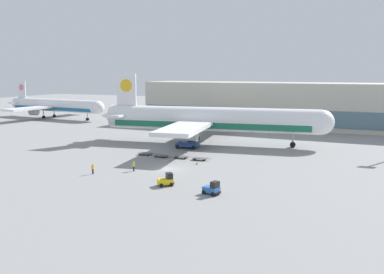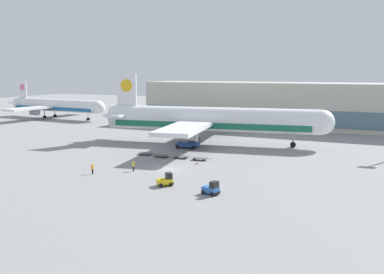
{
  "view_description": "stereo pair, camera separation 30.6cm",
  "coord_description": "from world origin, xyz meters",
  "px_view_note": "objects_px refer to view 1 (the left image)",
  "views": [
    {
      "loc": [
        34.84,
        -67.32,
        17.5
      ],
      "look_at": [
        -0.95,
        12.9,
        4.0
      ],
      "focal_mm": 40.0,
      "sensor_mm": 36.0,
      "label": 1
    },
    {
      "loc": [
        35.12,
        -67.2,
        17.5
      ],
      "look_at": [
        -0.95,
        12.9,
        4.0
      ],
      "focal_mm": 40.0,
      "sensor_mm": 36.0,
      "label": 2
    }
  ],
  "objects_px": {
    "airplane_distant": "(54,106)",
    "baggage_dolly_third": "(181,156)",
    "baggage_dolly_trail": "(200,158)",
    "ground_crew_far": "(134,165)",
    "baggage_dolly_lead": "(145,153)",
    "baggage_tug_foreground": "(212,189)",
    "airplane_main": "(207,120)",
    "baggage_dolly_second": "(161,155)",
    "ground_crew_near": "(93,168)",
    "scissor_lift_loader": "(187,139)",
    "traffic_cone_near": "(197,163)",
    "baggage_tug_mid": "(166,180)"
  },
  "relations": [
    {
      "from": "baggage_tug_mid",
      "to": "baggage_dolly_third",
      "type": "xyz_separation_m",
      "value": [
        -6.93,
        19.94,
        -0.49
      ]
    },
    {
      "from": "airplane_main",
      "to": "baggage_dolly_lead",
      "type": "distance_m",
      "value": 20.7
    },
    {
      "from": "ground_crew_near",
      "to": "baggage_tug_mid",
      "type": "bearing_deg",
      "value": 90.57
    },
    {
      "from": "baggage_dolly_second",
      "to": "baggage_dolly_third",
      "type": "height_order",
      "value": "same"
    },
    {
      "from": "scissor_lift_loader",
      "to": "traffic_cone_near",
      "type": "relative_size",
      "value": 8.32
    },
    {
      "from": "scissor_lift_loader",
      "to": "traffic_cone_near",
      "type": "distance_m",
      "value": 17.69
    },
    {
      "from": "baggage_dolly_third",
      "to": "ground_crew_near",
      "type": "height_order",
      "value": "ground_crew_near"
    },
    {
      "from": "baggage_dolly_third",
      "to": "ground_crew_far",
      "type": "bearing_deg",
      "value": -107.42
    },
    {
      "from": "baggage_dolly_lead",
      "to": "baggage_dolly_third",
      "type": "relative_size",
      "value": 1.0
    },
    {
      "from": "baggage_tug_foreground",
      "to": "traffic_cone_near",
      "type": "bearing_deg",
      "value": 134.47
    },
    {
      "from": "baggage_dolly_trail",
      "to": "airplane_main",
      "type": "bearing_deg",
      "value": 102.78
    },
    {
      "from": "scissor_lift_loader",
      "to": "baggage_dolly_third",
      "type": "distance_m",
      "value": 12.04
    },
    {
      "from": "scissor_lift_loader",
      "to": "baggage_dolly_trail",
      "type": "relative_size",
      "value": 1.49
    },
    {
      "from": "ground_crew_near",
      "to": "ground_crew_far",
      "type": "relative_size",
      "value": 1.04
    },
    {
      "from": "airplane_main",
      "to": "baggage_dolly_trail",
      "type": "relative_size",
      "value": 15.39
    },
    {
      "from": "baggage_dolly_lead",
      "to": "baggage_dolly_trail",
      "type": "xyz_separation_m",
      "value": [
        12.61,
        -0.11,
        0.0
      ]
    },
    {
      "from": "ground_crew_far",
      "to": "baggage_tug_foreground",
      "type": "bearing_deg",
      "value": 0.84
    },
    {
      "from": "traffic_cone_near",
      "to": "airplane_distant",
      "type": "bearing_deg",
      "value": 147.18
    },
    {
      "from": "ground_crew_near",
      "to": "baggage_dolly_trail",
      "type": "bearing_deg",
      "value": 152.45
    },
    {
      "from": "baggage_tug_foreground",
      "to": "ground_crew_near",
      "type": "distance_m",
      "value": 23.53
    },
    {
      "from": "airplane_main",
      "to": "baggage_dolly_second",
      "type": "relative_size",
      "value": 15.39
    },
    {
      "from": "airplane_distant",
      "to": "traffic_cone_near",
      "type": "xyz_separation_m",
      "value": [
        81.79,
        -52.74,
        -4.41
      ]
    },
    {
      "from": "baggage_tug_mid",
      "to": "baggage_dolly_lead",
      "type": "bearing_deg",
      "value": 85.36
    },
    {
      "from": "scissor_lift_loader",
      "to": "baggage_dolly_trail",
      "type": "distance_m",
      "value": 14.07
    },
    {
      "from": "airplane_main",
      "to": "ground_crew_far",
      "type": "distance_m",
      "value": 32.85
    },
    {
      "from": "baggage_tug_foreground",
      "to": "ground_crew_near",
      "type": "bearing_deg",
      "value": -172.88
    },
    {
      "from": "baggage_dolly_second",
      "to": "ground_crew_near",
      "type": "relative_size",
      "value": 2.05
    },
    {
      "from": "baggage_tug_foreground",
      "to": "baggage_dolly_second",
      "type": "height_order",
      "value": "baggage_tug_foreground"
    },
    {
      "from": "airplane_main",
      "to": "baggage_tug_mid",
      "type": "relative_size",
      "value": 20.93
    },
    {
      "from": "baggage_dolly_third",
      "to": "baggage_dolly_trail",
      "type": "relative_size",
      "value": 1.0
    },
    {
      "from": "baggage_dolly_lead",
      "to": "traffic_cone_near",
      "type": "height_order",
      "value": "traffic_cone_near"
    },
    {
      "from": "airplane_distant",
      "to": "airplane_main",
      "type": "bearing_deg",
      "value": -16.98
    },
    {
      "from": "baggage_tug_mid",
      "to": "baggage_dolly_trail",
      "type": "bearing_deg",
      "value": 55.61
    },
    {
      "from": "baggage_dolly_second",
      "to": "baggage_tug_foreground",
      "type": "bearing_deg",
      "value": -52.44
    },
    {
      "from": "airplane_main",
      "to": "baggage_dolly_third",
      "type": "height_order",
      "value": "airplane_main"
    },
    {
      "from": "baggage_tug_foreground",
      "to": "ground_crew_far",
      "type": "bearing_deg",
      "value": 171.13
    },
    {
      "from": "baggage_dolly_trail",
      "to": "ground_crew_far",
      "type": "relative_size",
      "value": 2.14
    },
    {
      "from": "airplane_distant",
      "to": "baggage_dolly_third",
      "type": "xyz_separation_m",
      "value": [
        76.66,
        -48.87,
        -4.35
      ]
    },
    {
      "from": "baggage_dolly_second",
      "to": "ground_crew_far",
      "type": "height_order",
      "value": "ground_crew_far"
    },
    {
      "from": "traffic_cone_near",
      "to": "baggage_dolly_third",
      "type": "bearing_deg",
      "value": 142.99
    },
    {
      "from": "ground_crew_far",
      "to": "ground_crew_near",
      "type": "bearing_deg",
      "value": -113.28
    },
    {
      "from": "airplane_main",
      "to": "baggage_dolly_trail",
      "type": "height_order",
      "value": "airplane_main"
    },
    {
      "from": "baggage_dolly_second",
      "to": "baggage_dolly_trail",
      "type": "relative_size",
      "value": 1.0
    },
    {
      "from": "scissor_lift_loader",
      "to": "ground_crew_near",
      "type": "distance_m",
      "value": 29.97
    },
    {
      "from": "airplane_main",
      "to": "scissor_lift_loader",
      "type": "height_order",
      "value": "airplane_main"
    },
    {
      "from": "baggage_tug_foreground",
      "to": "baggage_dolly_third",
      "type": "distance_m",
      "value": 26.33
    },
    {
      "from": "baggage_tug_foreground",
      "to": "ground_crew_far",
      "type": "distance_m",
      "value": 19.72
    },
    {
      "from": "baggage_dolly_third",
      "to": "traffic_cone_near",
      "type": "distance_m",
      "value": 6.43
    },
    {
      "from": "baggage_tug_foreground",
      "to": "ground_crew_far",
      "type": "xyz_separation_m",
      "value": [
        -18.05,
        7.94,
        0.16
      ]
    },
    {
      "from": "scissor_lift_loader",
      "to": "ground_crew_far",
      "type": "bearing_deg",
      "value": -96.39
    }
  ]
}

